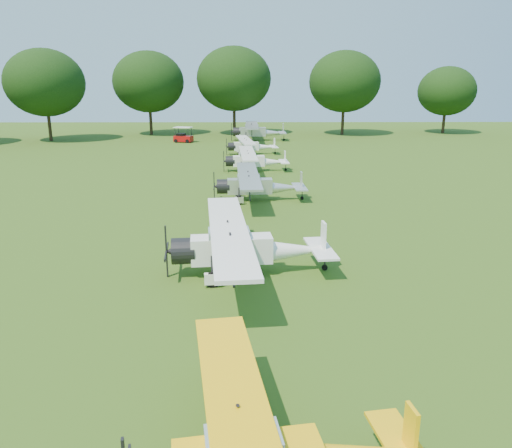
% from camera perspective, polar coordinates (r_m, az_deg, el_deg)
% --- Properties ---
extents(ground, '(160.00, 160.00, 0.00)m').
position_cam_1_polar(ground, '(21.82, -1.54, -5.25)').
color(ground, '#305314').
rests_on(ground, ground).
extents(tree_belt, '(137.36, 130.27, 14.52)m').
position_cam_1_polar(tree_belt, '(20.73, 8.63, 16.17)').
color(tree_belt, black).
rests_on(tree_belt, ground).
extents(aircraft_3, '(7.13, 11.35, 2.23)m').
position_cam_1_polar(aircraft_3, '(20.97, -1.37, -2.37)').
color(aircraft_3, white).
rests_on(aircraft_3, ground).
extents(aircraft_4, '(6.37, 10.14, 2.00)m').
position_cam_1_polar(aircraft_4, '(34.09, 0.08, 4.64)').
color(aircraft_4, silver).
rests_on(aircraft_4, ground).
extents(aircraft_5, '(5.95, 9.47, 1.86)m').
position_cam_1_polar(aircraft_5, '(45.41, -0.27, 7.42)').
color(aircraft_5, white).
rests_on(aircraft_5, ground).
extents(aircraft_6, '(5.79, 9.19, 1.80)m').
position_cam_1_polar(aircraft_6, '(56.03, -0.68, 9.04)').
color(aircraft_6, white).
rests_on(aircraft_6, ground).
extents(aircraft_7, '(7.55, 11.98, 2.37)m').
position_cam_1_polar(aircraft_7, '(69.17, 0.08, 10.66)').
color(aircraft_7, silver).
rests_on(aircraft_7, ground).
extents(golf_cart, '(2.64, 2.00, 2.01)m').
position_cam_1_polar(golf_cart, '(67.96, -8.34, 9.79)').
color(golf_cart, '#AC0C0C').
rests_on(golf_cart, ground).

